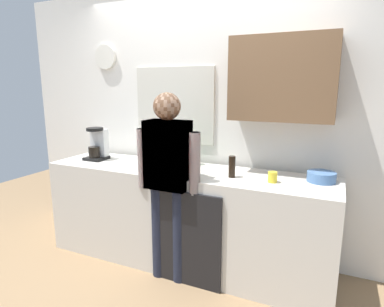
{
  "coord_description": "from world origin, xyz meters",
  "views": [
    {
      "loc": [
        1.24,
        -2.25,
        1.65
      ],
      "look_at": [
        0.1,
        0.25,
        1.07
      ],
      "focal_mm": 30.26,
      "sensor_mm": 36.0,
      "label": 1
    }
  ],
  "objects": [
    {
      "name": "dishwasher_panel",
      "position": [
        0.2,
        -0.03,
        0.41
      ],
      "size": [
        0.56,
        0.02,
        0.81
      ],
      "primitive_type": "cube",
      "color": "black",
      "rests_on": "ground_plane"
    },
    {
      "name": "bottle_dark_sauce",
      "position": [
        0.47,
        0.24,
        0.99
      ],
      "size": [
        0.06,
        0.06,
        0.18
      ],
      "primitive_type": "cylinder",
      "color": "black",
      "rests_on": "kitchen_counter"
    },
    {
      "name": "person_at_sink",
      "position": [
        0.0,
        0.0,
        0.95
      ],
      "size": [
        0.57,
        0.22,
        1.6
      ],
      "rotation": [
        0.0,
        0.0,
        0.08
      ],
      "color": "#3F4766",
      "rests_on": "ground_plane"
    },
    {
      "name": "back_wall_assembly",
      "position": [
        0.1,
        0.7,
        1.36
      ],
      "size": [
        4.26,
        0.42,
        2.6
      ],
      "color": "white",
      "rests_on": "ground_plane"
    },
    {
      "name": "bottle_clear_soda",
      "position": [
        -0.04,
        0.5,
        1.04
      ],
      "size": [
        0.09,
        0.09,
        0.28
      ],
      "primitive_type": "cylinder",
      "color": "#2D8C33",
      "rests_on": "kitchen_counter"
    },
    {
      "name": "mixing_bowl",
      "position": [
        1.15,
        0.41,
        0.94
      ],
      "size": [
        0.22,
        0.22,
        0.08
      ],
      "primitive_type": "cylinder",
      "color": "#4C72A5",
      "rests_on": "kitchen_counter"
    },
    {
      "name": "bottle_green_wine",
      "position": [
        -0.26,
        0.07,
        1.05
      ],
      "size": [
        0.07,
        0.07,
        0.3
      ],
      "primitive_type": "cylinder",
      "color": "#195923",
      "rests_on": "kitchen_counter"
    },
    {
      "name": "coffee_maker",
      "position": [
        -1.0,
        0.33,
        1.05
      ],
      "size": [
        0.2,
        0.2,
        0.33
      ],
      "color": "black",
      "rests_on": "kitchen_counter"
    },
    {
      "name": "ground_plane",
      "position": [
        0.0,
        0.0,
        0.0
      ],
      "size": [
        8.0,
        8.0,
        0.0
      ],
      "primitive_type": "plane",
      "color": "#8C6D4C"
    },
    {
      "name": "cup_yellow_cup",
      "position": [
        0.8,
        0.24,
        0.95
      ],
      "size": [
        0.07,
        0.07,
        0.08
      ],
      "primitive_type": "cylinder",
      "color": "yellow",
      "rests_on": "kitchen_counter"
    },
    {
      "name": "kitchen_counter",
      "position": [
        0.0,
        0.3,
        0.45
      ],
      "size": [
        2.66,
        0.64,
        0.9
      ],
      "primitive_type": "cube",
      "color": "beige",
      "rests_on": "ground_plane"
    },
    {
      "name": "person_guest",
      "position": [
        0.0,
        0.0,
        0.95
      ],
      "size": [
        0.57,
        0.22,
        1.6
      ],
      "rotation": [
        0.0,
        0.0,
        2.78
      ],
      "color": "#3F4766",
      "rests_on": "ground_plane"
    }
  ]
}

